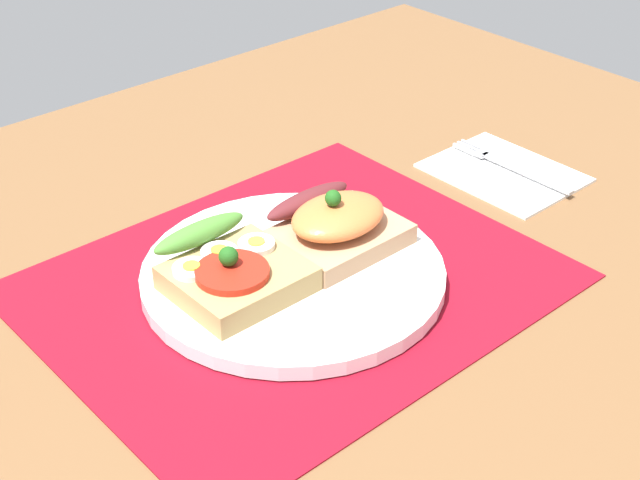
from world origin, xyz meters
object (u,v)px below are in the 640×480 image
(sandwich_salmon, at_px, (337,225))
(fork, at_px, (508,165))
(napkin, at_px, (504,171))
(plate, at_px, (293,274))
(sandwich_egg_tomato, at_px, (231,270))

(sandwich_salmon, height_order, fork, sandwich_salmon)
(napkin, bearing_deg, fork, 10.00)
(napkin, bearing_deg, plate, -178.80)
(sandwich_egg_tomato, relative_size, sandwich_salmon, 0.99)
(plate, distance_m, fork, 0.29)
(sandwich_egg_tomato, bearing_deg, sandwich_salmon, -6.23)
(sandwich_egg_tomato, distance_m, napkin, 0.34)
(sandwich_salmon, bearing_deg, fork, 1.28)
(fork, bearing_deg, sandwich_salmon, -178.72)
(fork, bearing_deg, napkin, -170.00)
(plate, relative_size, fork, 1.75)
(plate, height_order, fork, plate)
(napkin, distance_m, fork, 0.01)
(napkin, height_order, fork, fork)
(plate, bearing_deg, napkin, 1.20)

